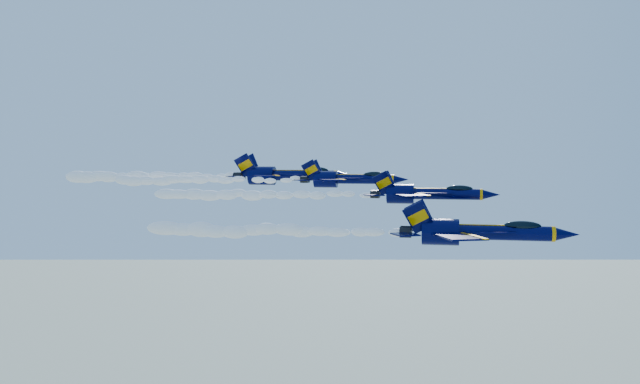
% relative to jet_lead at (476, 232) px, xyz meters
% --- Properties ---
extents(jet_lead, '(19.99, 16.40, 7.43)m').
position_rel_jet_lead_xyz_m(jet_lead, '(0.00, 0.00, 0.00)').
color(jet_lead, '#00022E').
extents(smoke_trail_jet_lead, '(31.18, 2.07, 1.86)m').
position_rel_jet_lead_xyz_m(smoke_trail_jet_lead, '(-24.14, 0.00, -0.40)').
color(smoke_trail_jet_lead, white).
extents(jet_second, '(16.49, 13.53, 6.13)m').
position_rel_jet_lead_xyz_m(jet_second, '(-6.02, 8.39, 3.93)').
color(jet_second, '#00022E').
extents(smoke_trail_jet_second, '(31.18, 1.71, 1.54)m').
position_rel_jet_lead_xyz_m(smoke_trail_jet_second, '(-28.66, 8.39, 3.57)').
color(smoke_trail_jet_second, white).
extents(jet_third, '(15.99, 13.12, 5.94)m').
position_rel_jet_lead_xyz_m(jet_third, '(-17.89, 17.32, 5.55)').
color(jet_third, '#00022E').
extents(smoke_trail_jet_third, '(31.18, 1.65, 1.49)m').
position_rel_jet_lead_xyz_m(smoke_trail_jet_third, '(-40.31, 17.32, 5.18)').
color(smoke_trail_jet_third, white).
extents(jet_fourth, '(19.83, 16.27, 7.37)m').
position_rel_jet_lead_xyz_m(jet_fourth, '(-29.39, 25.03, 5.90)').
color(jet_fourth, '#00022E').
extents(smoke_trail_jet_fourth, '(31.18, 2.05, 1.85)m').
position_rel_jet_lead_xyz_m(smoke_trail_jet_fourth, '(-53.46, 25.03, 5.50)').
color(smoke_trail_jet_fourth, white).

